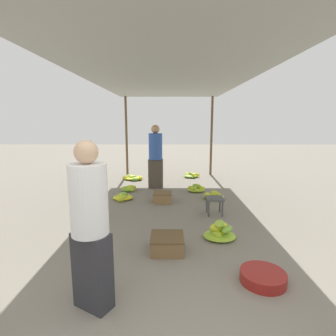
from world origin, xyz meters
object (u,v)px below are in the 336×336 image
(banana_pile_right_2, at_px, (213,196))
(vendor_foreground, at_px, (90,224))
(banana_pile_left_0, at_px, (123,197))
(crate_mid, at_px, (162,197))
(banana_pile_left_2, at_px, (133,178))
(crate_near, at_px, (167,243))
(banana_pile_right_3, at_px, (192,175))
(banana_pile_right_0, at_px, (220,232))
(shopper_walking_mid, at_px, (156,156))
(banana_pile_left_1, at_px, (129,189))
(basin_black, at_px, (263,277))
(banana_pile_right_1, at_px, (196,189))
(stool, at_px, (215,201))

(banana_pile_right_2, bearing_deg, vendor_foreground, -115.70)
(banana_pile_left_0, bearing_deg, crate_mid, -11.45)
(banana_pile_left_0, relative_size, banana_pile_left_2, 1.07)
(banana_pile_left_2, distance_m, crate_near, 4.92)
(banana_pile_right_3, bearing_deg, banana_pile_left_0, -126.44)
(crate_mid, bearing_deg, banana_pile_right_0, -63.43)
(banana_pile_left_2, bearing_deg, vendor_foreground, -85.86)
(banana_pile_right_0, bearing_deg, crate_mid, 116.57)
(banana_pile_right_0, distance_m, shopper_walking_mid, 3.60)
(banana_pile_left_1, height_order, crate_mid, crate_mid)
(banana_pile_left_1, height_order, crate_near, crate_near)
(banana_pile_right_3, height_order, shopper_walking_mid, shopper_walking_mid)
(basin_black, relative_size, banana_pile_right_2, 1.01)
(basin_black, xyz_separation_m, banana_pile_right_3, (-0.36, 5.87, 0.00))
(banana_pile_left_0, bearing_deg, banana_pile_right_0, -47.91)
(crate_near, bearing_deg, banana_pile_right_1, 77.34)
(stool, height_order, banana_pile_left_0, stool)
(banana_pile_right_2, height_order, crate_mid, crate_mid)
(crate_mid, xyz_separation_m, shopper_walking_mid, (-0.23, 1.32, 0.81))
(vendor_foreground, distance_m, banana_pile_right_1, 4.77)
(banana_pile_right_2, distance_m, shopper_walking_mid, 2.00)
(vendor_foreground, relative_size, banana_pile_left_0, 2.39)
(stool, distance_m, shopper_walking_mid, 2.61)
(stool, relative_size, basin_black, 0.67)
(basin_black, relative_size, banana_pile_left_0, 0.75)
(banana_pile_left_1, bearing_deg, crate_mid, -45.45)
(stool, bearing_deg, banana_pile_right_0, -94.87)
(shopper_walking_mid, bearing_deg, vendor_foreground, -94.34)
(stool, bearing_deg, banana_pile_left_1, 138.26)
(banana_pile_left_0, bearing_deg, shopper_walking_mid, 56.41)
(banana_pile_left_0, xyz_separation_m, crate_near, (1.11, -2.59, 0.06))
(stool, bearing_deg, banana_pile_right_1, 96.43)
(banana_pile_left_2, bearing_deg, banana_pile_right_3, 10.32)
(banana_pile_right_0, xyz_separation_m, shopper_walking_mid, (-1.21, 3.29, 0.81))
(banana_pile_left_1, height_order, shopper_walking_mid, shopper_walking_mid)
(vendor_foreground, relative_size, crate_mid, 3.99)
(stool, distance_m, banana_pile_left_1, 2.73)
(stool, distance_m, banana_pile_left_2, 3.87)
(banana_pile_right_0, bearing_deg, stool, 85.13)
(banana_pile_right_3, distance_m, crate_mid, 2.89)
(banana_pile_right_0, relative_size, banana_pile_right_3, 0.97)
(crate_mid, bearing_deg, banana_pile_right_2, 11.20)
(banana_pile_right_0, height_order, shopper_walking_mid, shopper_walking_mid)
(banana_pile_right_3, xyz_separation_m, crate_near, (-0.77, -5.14, 0.05))
(stool, distance_m, banana_pile_left_0, 2.31)
(banana_pile_right_0, distance_m, crate_near, 0.94)
(banana_pile_left_2, bearing_deg, banana_pile_left_0, -88.60)
(banana_pile_right_3, relative_size, crate_mid, 1.27)
(banana_pile_left_2, relative_size, banana_pile_right_3, 1.24)
(banana_pile_left_2, height_order, crate_near, crate_near)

